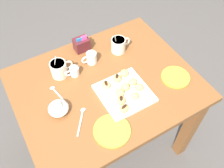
# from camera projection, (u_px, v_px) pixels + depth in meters

# --- Properties ---
(ground_plane) EXTENTS (8.00, 8.00, 0.00)m
(ground_plane) POSITION_uv_depth(u_px,v_px,m) (108.00, 141.00, 1.95)
(ground_plane) COLOR #514C47
(dining_table) EXTENTS (0.99, 0.80, 0.74)m
(dining_table) POSITION_uv_depth(u_px,v_px,m) (106.00, 98.00, 1.48)
(dining_table) COLOR brown
(dining_table) RESTS_ON ground_plane
(pastry_plate_square) EXTENTS (0.26, 0.26, 0.02)m
(pastry_plate_square) POSITION_uv_depth(u_px,v_px,m) (124.00, 93.00, 1.32)
(pastry_plate_square) COLOR white
(pastry_plate_square) RESTS_ON dining_table
(coffee_mug_cream_left) EXTENTS (0.13, 0.09, 0.15)m
(coffee_mug_cream_left) POSITION_uv_depth(u_px,v_px,m) (59.00, 68.00, 1.37)
(coffee_mug_cream_left) COLOR silver
(coffee_mug_cream_left) RESTS_ON dining_table
(coffee_mug_cream_right) EXTENTS (0.13, 0.09, 0.14)m
(coffee_mug_cream_right) POSITION_uv_depth(u_px,v_px,m) (119.00, 45.00, 1.49)
(coffee_mug_cream_right) COLOR silver
(coffee_mug_cream_right) RESTS_ON dining_table
(cream_pitcher_white) EXTENTS (0.10, 0.06, 0.07)m
(cream_pitcher_white) POSITION_uv_depth(u_px,v_px,m) (91.00, 57.00, 1.44)
(cream_pitcher_white) COLOR white
(cream_pitcher_white) RESTS_ON dining_table
(sugar_caddy) EXTENTS (0.09, 0.07, 0.11)m
(sugar_caddy) POSITION_uv_depth(u_px,v_px,m) (82.00, 44.00, 1.50)
(sugar_caddy) COLOR #561E23
(sugar_caddy) RESTS_ON dining_table
(ice_cream_bowl) EXTENTS (0.10, 0.10, 0.08)m
(ice_cream_bowl) POSITION_uv_depth(u_px,v_px,m) (58.00, 108.00, 1.23)
(ice_cream_bowl) COLOR white
(ice_cream_bowl) RESTS_ON dining_table
(chocolate_sauce_pitcher) EXTENTS (0.09, 0.05, 0.06)m
(chocolate_sauce_pitcher) POSITION_uv_depth(u_px,v_px,m) (74.00, 71.00, 1.39)
(chocolate_sauce_pitcher) COLOR white
(chocolate_sauce_pitcher) RESTS_ON dining_table
(saucer_lime_left) EXTENTS (0.18, 0.18, 0.01)m
(saucer_lime_left) POSITION_uv_depth(u_px,v_px,m) (112.00, 131.00, 1.19)
(saucer_lime_left) COLOR #9EC633
(saucer_lime_left) RESTS_ON dining_table
(saucer_lime_right) EXTENTS (0.16, 0.16, 0.01)m
(saucer_lime_right) POSITION_uv_depth(u_px,v_px,m) (175.00, 77.00, 1.39)
(saucer_lime_right) COLOR #9EC633
(saucer_lime_right) RESTS_ON dining_table
(loose_spoon_near_saucer) EXTENTS (0.05, 0.16, 0.01)m
(loose_spoon_near_saucer) POSITION_uv_depth(u_px,v_px,m) (57.00, 93.00, 1.32)
(loose_spoon_near_saucer) COLOR silver
(loose_spoon_near_saucer) RESTS_ON dining_table
(loose_spoon_by_plate) EXTENTS (0.11, 0.13, 0.01)m
(loose_spoon_by_plate) POSITION_uv_depth(u_px,v_px,m) (81.00, 118.00, 1.23)
(loose_spoon_by_plate) COLOR silver
(loose_spoon_by_plate) RESTS_ON dining_table
(beignet_0) EXTENTS (0.07, 0.07, 0.04)m
(beignet_0) POSITION_uv_depth(u_px,v_px,m) (124.00, 73.00, 1.37)
(beignet_0) COLOR #E5B260
(beignet_0) RESTS_ON pastry_plate_square
(beignet_1) EXTENTS (0.06, 0.05, 0.03)m
(beignet_1) POSITION_uv_depth(u_px,v_px,m) (132.00, 82.00, 1.34)
(beignet_1) COLOR #E5B260
(beignet_1) RESTS_ON pastry_plate_square
(beignet_2) EXTENTS (0.06, 0.06, 0.04)m
(beignet_2) POSITION_uv_depth(u_px,v_px,m) (125.00, 87.00, 1.31)
(beignet_2) COLOR #E5B260
(beignet_2) RESTS_ON pastry_plate_square
(beignet_3) EXTENTS (0.07, 0.07, 0.03)m
(beignet_3) POSITION_uv_depth(u_px,v_px,m) (120.00, 93.00, 1.29)
(beignet_3) COLOR #E5B260
(beignet_3) RESTS_ON pastry_plate_square
(beignet_4) EXTENTS (0.06, 0.07, 0.04)m
(beignet_4) POSITION_uv_depth(u_px,v_px,m) (117.00, 79.00, 1.35)
(beignet_4) COLOR #E5B260
(beignet_4) RESTS_ON pastry_plate_square
(chocolate_drizzle_4) EXTENTS (0.03, 0.04, 0.00)m
(chocolate_drizzle_4) POSITION_uv_depth(u_px,v_px,m) (117.00, 76.00, 1.33)
(chocolate_drizzle_4) COLOR black
(chocolate_drizzle_4) RESTS_ON beignet_4
(beignet_5) EXTENTS (0.05, 0.06, 0.03)m
(beignet_5) POSITION_uv_depth(u_px,v_px,m) (106.00, 85.00, 1.33)
(beignet_5) COLOR #E5B260
(beignet_5) RESTS_ON pastry_plate_square
(chocolate_drizzle_5) EXTENTS (0.03, 0.04, 0.00)m
(chocolate_drizzle_5) POSITION_uv_depth(u_px,v_px,m) (106.00, 83.00, 1.31)
(chocolate_drizzle_5) COLOR black
(chocolate_drizzle_5) RESTS_ON beignet_5
(beignet_6) EXTENTS (0.06, 0.06, 0.04)m
(beignet_6) POSITION_uv_depth(u_px,v_px,m) (135.00, 96.00, 1.28)
(beignet_6) COLOR #E5B260
(beignet_6) RESTS_ON pastry_plate_square
(beignet_7) EXTENTS (0.06, 0.06, 0.04)m
(beignet_7) POSITION_uv_depth(u_px,v_px,m) (139.00, 87.00, 1.31)
(beignet_7) COLOR #E5B260
(beignet_7) RESTS_ON pastry_plate_square
(beignet_8) EXTENTS (0.06, 0.06, 0.04)m
(beignet_8) POSITION_uv_depth(u_px,v_px,m) (124.00, 109.00, 1.23)
(beignet_8) COLOR #E5B260
(beignet_8) RESTS_ON pastry_plate_square
(chocolate_drizzle_8) EXTENTS (0.04, 0.02, 0.00)m
(chocolate_drizzle_8) POSITION_uv_depth(u_px,v_px,m) (124.00, 107.00, 1.21)
(chocolate_drizzle_8) COLOR black
(chocolate_drizzle_8) RESTS_ON beignet_8
(beignet_9) EXTENTS (0.06, 0.06, 0.04)m
(beignet_9) POSITION_uv_depth(u_px,v_px,m) (121.00, 101.00, 1.26)
(beignet_9) COLOR #E5B260
(beignet_9) RESTS_ON pastry_plate_square
(chocolate_drizzle_9) EXTENTS (0.03, 0.04, 0.00)m
(chocolate_drizzle_9) POSITION_uv_depth(u_px,v_px,m) (121.00, 98.00, 1.24)
(chocolate_drizzle_9) COLOR black
(chocolate_drizzle_9) RESTS_ON beignet_9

